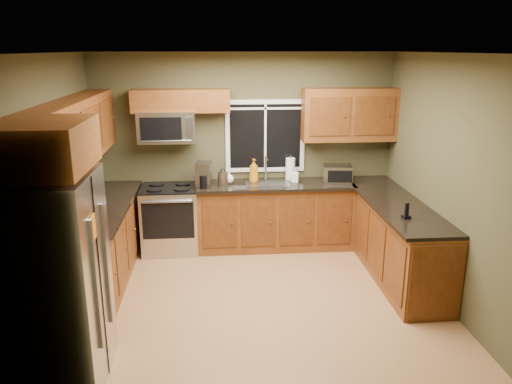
{
  "coord_description": "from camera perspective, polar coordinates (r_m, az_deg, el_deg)",
  "views": [
    {
      "loc": [
        -0.41,
        -5.15,
        2.75
      ],
      "look_at": [
        0.05,
        0.35,
        1.15
      ],
      "focal_mm": 35.0,
      "sensor_mm": 36.0,
      "label": 1
    }
  ],
  "objects": [
    {
      "name": "countertop_peninsula",
      "position": [
        6.37,
        15.51,
        -1.13
      ],
      "size": [
        0.65,
        2.5,
        0.04
      ],
      "primitive_type": "cube",
      "color": "black",
      "rests_on": "base_cabinets_peninsula"
    },
    {
      "name": "upper_cabinets_left",
      "position": [
        5.89,
        -19.86,
        6.54
      ],
      "size": [
        0.33,
        2.65,
        0.72
      ],
      "primitive_type": "cube",
      "color": "brown",
      "rests_on": "left_wall"
    },
    {
      "name": "upper_cabinets_back_left",
      "position": [
        6.83,
        -8.59,
        10.28
      ],
      "size": [
        1.3,
        0.33,
        0.3
      ],
      "primitive_type": "cube",
      "color": "brown",
      "rests_on": "back_wall"
    },
    {
      "name": "window",
      "position": [
        7.07,
        1.06,
        6.42
      ],
      "size": [
        1.12,
        0.03,
        1.02
      ],
      "color": "white",
      "rests_on": "back_wall"
    },
    {
      "name": "countertop_left",
      "position": [
        6.07,
        -17.56,
        -2.16
      ],
      "size": [
        0.65,
        2.65,
        0.04
      ],
      "primitive_type": "cube",
      "color": "black",
      "rests_on": "base_cabinets_left"
    },
    {
      "name": "base_cabinets_back",
      "position": [
        7.08,
        2.17,
        -2.79
      ],
      "size": [
        2.17,
        0.6,
        0.9
      ],
      "primitive_type": "cube",
      "color": "brown",
      "rests_on": "ground"
    },
    {
      "name": "base_cabinets_left",
      "position": [
        6.23,
        -17.42,
        -6.27
      ],
      "size": [
        0.6,
        2.65,
        0.9
      ],
      "primitive_type": "cube",
      "color": "brown",
      "rests_on": "ground"
    },
    {
      "name": "range",
      "position": [
        7.03,
        -9.76,
        -3.01
      ],
      "size": [
        0.76,
        0.69,
        0.94
      ],
      "color": "#B7B7BC",
      "rests_on": "ground"
    },
    {
      "name": "soap_bottle_a",
      "position": [
        6.94,
        -0.26,
        2.46
      ],
      "size": [
        0.16,
        0.16,
        0.33
      ],
      "primitive_type": "imported",
      "rotation": [
        0.0,
        0.0,
        0.34
      ],
      "color": "#C06E12",
      "rests_on": "countertop_back"
    },
    {
      "name": "front_wall",
      "position": [
        3.65,
        2.03,
        -6.37
      ],
      "size": [
        4.2,
        0.0,
        4.2
      ],
      "primitive_type": "plane",
      "rotation": [
        -1.57,
        0.0,
        0.0
      ],
      "color": "#434027",
      "rests_on": "ground"
    },
    {
      "name": "soap_bottle_b",
      "position": [
        6.98,
        4.52,
        1.93
      ],
      "size": [
        0.11,
        0.11,
        0.2
      ],
      "primitive_type": "imported",
      "rotation": [
        0.0,
        0.0,
        -0.33
      ],
      "color": "white",
      "rests_on": "countertop_back"
    },
    {
      "name": "ceiling",
      "position": [
        5.16,
        -0.24,
        15.62
      ],
      "size": [
        4.2,
        4.2,
        0.0
      ],
      "primitive_type": "plane",
      "rotation": [
        3.14,
        0.0,
        0.0
      ],
      "color": "white",
      "rests_on": "back_wall"
    },
    {
      "name": "left_wall",
      "position": [
        5.6,
        -22.19,
        0.46
      ],
      "size": [
        0.0,
        3.6,
        3.6
      ],
      "primitive_type": "plane",
      "rotation": [
        1.57,
        0.0,
        1.57
      ],
      "color": "#434027",
      "rests_on": "ground"
    },
    {
      "name": "microwave",
      "position": [
        6.86,
        -10.16,
        7.37
      ],
      "size": [
        0.76,
        0.41,
        0.42
      ],
      "color": "#B7B7BC",
      "rests_on": "back_wall"
    },
    {
      "name": "upper_cabinet_over_fridge",
      "position": [
        4.13,
        -23.57,
        4.81
      ],
      "size": [
        0.72,
        0.9,
        0.38
      ],
      "primitive_type": "cube",
      "color": "brown",
      "rests_on": "left_wall"
    },
    {
      "name": "paper_towel_roll",
      "position": [
        7.1,
        3.94,
        2.66
      ],
      "size": [
        0.16,
        0.16,
        0.34
      ],
      "color": "white",
      "rests_on": "countertop_back"
    },
    {
      "name": "cordless_phone",
      "position": [
        5.73,
        16.81,
        -2.4
      ],
      "size": [
        0.09,
        0.09,
        0.18
      ],
      "color": "black",
      "rests_on": "countertop_peninsula"
    },
    {
      "name": "soap_bottle_c",
      "position": [
        6.92,
        -3.14,
        1.72
      ],
      "size": [
        0.14,
        0.14,
        0.17
      ],
      "primitive_type": "imported",
      "rotation": [
        0.0,
        0.0,
        -0.02
      ],
      "color": "white",
      "rests_on": "countertop_back"
    },
    {
      "name": "kettle",
      "position": [
        6.78,
        -3.81,
        1.66
      ],
      "size": [
        0.17,
        0.17,
        0.25
      ],
      "color": "#B7B7BC",
      "rests_on": "countertop_back"
    },
    {
      "name": "toaster_oven",
      "position": [
        7.02,
        9.29,
        2.05
      ],
      "size": [
        0.42,
        0.35,
        0.24
      ],
      "color": "#B7B7BC",
      "rests_on": "countertop_back"
    },
    {
      "name": "countertop_back",
      "position": [
        6.92,
        2.24,
        0.82
      ],
      "size": [
        2.17,
        0.65,
        0.04
      ],
      "primitive_type": "cube",
      "color": "black",
      "rests_on": "base_cabinets_back"
    },
    {
      "name": "coffee_maker",
      "position": [
        6.76,
        -5.99,
        1.91
      ],
      "size": [
        0.23,
        0.29,
        0.33
      ],
      "color": "slate",
      "rests_on": "countertop_back"
    },
    {
      "name": "floor",
      "position": [
        5.85,
        -0.21,
        -11.87
      ],
      "size": [
        4.2,
        4.2,
        0.0
      ],
      "primitive_type": "plane",
      "color": "#9C6F44",
      "rests_on": "ground"
    },
    {
      "name": "refrigerator",
      "position": [
        4.47,
        -21.92,
        -9.51
      ],
      "size": [
        0.74,
        0.9,
        1.8
      ],
      "color": "#B7B7BC",
      "rests_on": "ground"
    },
    {
      "name": "back_wall",
      "position": [
        7.1,
        -1.38,
        4.79
      ],
      "size": [
        4.2,
        0.0,
        4.2
      ],
      "primitive_type": "plane",
      "rotation": [
        1.57,
        0.0,
        0.0
      ],
      "color": "#434027",
      "rests_on": "ground"
    },
    {
      "name": "base_cabinets_peninsula",
      "position": [
        6.52,
        15.43,
        -5.09
      ],
      "size": [
        0.6,
        2.52,
        0.9
      ],
      "color": "brown",
      "rests_on": "ground"
    },
    {
      "name": "right_wall",
      "position": [
        5.89,
        20.59,
        1.38
      ],
      "size": [
        0.0,
        3.6,
        3.6
      ],
      "primitive_type": "plane",
      "rotation": [
        1.57,
        0.0,
        -1.57
      ],
      "color": "#434027",
      "rests_on": "ground"
    },
    {
      "name": "sink",
      "position": [
        6.91,
        1.28,
        1.1
      ],
      "size": [
        0.6,
        0.42,
        0.36
      ],
      "color": "slate",
      "rests_on": "countertop_back"
    },
    {
      "name": "upper_cabinets_back_right",
      "position": [
        7.09,
        10.6,
        8.69
      ],
      "size": [
        1.3,
        0.33,
        0.72
      ],
      "primitive_type": "cube",
      "color": "brown",
      "rests_on": "back_wall"
    }
  ]
}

